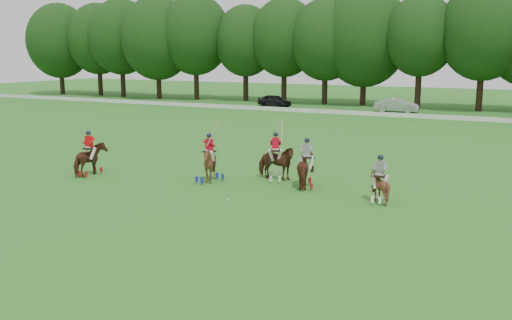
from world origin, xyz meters
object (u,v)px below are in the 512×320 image
at_px(polo_red_a, 90,159).
at_px(polo_stripe_a, 307,169).
at_px(car_mid, 397,105).
at_px(polo_ball, 228,200).
at_px(polo_red_c, 210,164).
at_px(polo_stripe_b, 379,186).
at_px(polo_red_b, 275,163).
at_px(car_left, 274,101).

distance_m(polo_red_a, polo_stripe_a, 11.49).
distance_m(car_mid, polo_ball, 40.90).
xyz_separation_m(polo_red_c, polo_stripe_b, (8.59, 0.03, -0.18)).
bearing_deg(polo_red_a, polo_stripe_b, 6.01).
bearing_deg(polo_red_b, car_left, 115.39).
distance_m(car_left, polo_stripe_a, 41.64).
bearing_deg(polo_stripe_a, car_left, 117.43).
bearing_deg(polo_red_a, car_left, 101.43).
relative_size(polo_red_b, polo_stripe_a, 1.25).
relative_size(car_left, car_mid, 0.92).
relative_size(polo_red_c, polo_ball, 33.60).
distance_m(polo_red_c, polo_ball, 3.87).
relative_size(car_left, polo_red_b, 1.42).
bearing_deg(polo_red_a, polo_red_b, 20.62).
relative_size(car_mid, polo_ball, 51.72).
bearing_deg(polo_stripe_b, polo_red_c, -179.80).
height_order(car_mid, polo_ball, car_mid).
bearing_deg(car_mid, car_left, 84.72).
bearing_deg(polo_red_b, polo_ball, -91.55).
relative_size(polo_red_b, polo_red_c, 1.00).
bearing_deg(polo_ball, polo_red_b, 88.45).
distance_m(polo_red_a, polo_red_b, 9.79).
bearing_deg(polo_stripe_b, polo_red_b, 162.29).
distance_m(polo_red_b, polo_ball, 4.69).
bearing_deg(car_mid, polo_stripe_a, -178.27).
bearing_deg(car_left, polo_stripe_b, -135.58).
relative_size(polo_red_b, polo_stripe_b, 1.43).
xyz_separation_m(car_left, polo_stripe_b, (23.03, -38.08, 0.01)).
xyz_separation_m(car_left, polo_red_b, (17.18, -36.21, 0.18)).
bearing_deg(polo_red_b, car_mid, 94.02).
bearing_deg(polo_stripe_a, polo_red_a, -166.39).
bearing_deg(polo_stripe_b, polo_stripe_a, 163.77).
height_order(car_mid, polo_stripe_a, polo_stripe_a).
height_order(polo_red_b, polo_stripe_b, polo_red_b).
distance_m(polo_red_b, polo_stripe_b, 6.14).
distance_m(polo_red_c, polo_stripe_b, 8.59).
bearing_deg(polo_red_c, car_left, 110.76).
bearing_deg(car_left, polo_red_c, -146.00).
relative_size(polo_stripe_b, polo_ball, 23.34).
bearing_deg(car_mid, polo_stripe_b, -172.84).
xyz_separation_m(car_left, polo_red_a, (8.02, -39.66, 0.15)).
distance_m(polo_red_a, polo_stripe_b, 15.10).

